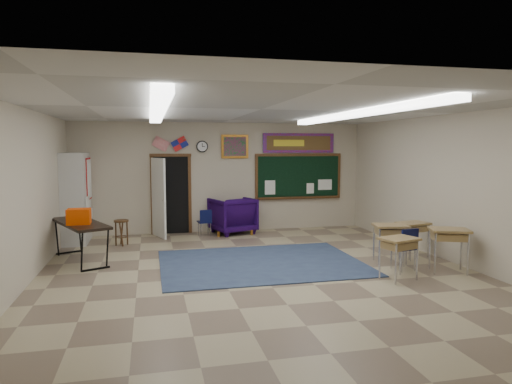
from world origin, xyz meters
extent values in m
plane|color=tan|center=(0.00, 0.00, 0.00)|extent=(9.00, 9.00, 0.00)
cube|color=#B4AB92|center=(0.00, 4.50, 1.50)|extent=(8.00, 0.04, 3.00)
cube|color=#B4AB92|center=(0.00, -4.50, 1.50)|extent=(8.00, 0.04, 3.00)
cube|color=#B4AB92|center=(-4.00, 0.00, 1.50)|extent=(0.04, 9.00, 3.00)
cube|color=#B4AB92|center=(4.00, 0.00, 1.50)|extent=(0.04, 9.00, 3.00)
cube|color=silver|center=(0.00, 0.00, 3.00)|extent=(8.00, 9.00, 0.04)
cube|color=#32435F|center=(0.20, 0.80, 0.01)|extent=(4.00, 3.00, 0.02)
cube|color=black|center=(-1.40, 4.49, 1.05)|extent=(0.95, 0.04, 2.10)
cube|color=silver|center=(-1.75, 4.05, 1.03)|extent=(0.35, 0.86, 2.05)
cube|color=#503017|center=(2.20, 4.47, 1.50)|extent=(2.55, 0.05, 1.30)
cube|color=black|center=(2.20, 4.46, 1.50)|extent=(2.40, 0.03, 1.15)
cube|color=#503017|center=(2.20, 4.41, 0.90)|extent=(2.40, 0.12, 0.04)
cube|color=red|center=(2.20, 4.47, 2.45)|extent=(2.10, 0.04, 0.55)
cube|color=brown|center=(2.20, 4.46, 2.45)|extent=(1.90, 0.03, 0.40)
cube|color=#9B601E|center=(0.35, 4.47, 2.35)|extent=(0.75, 0.05, 0.65)
cube|color=#A51466|center=(0.35, 4.46, 2.35)|extent=(0.62, 0.03, 0.52)
cylinder|color=black|center=(-0.55, 4.47, 2.35)|extent=(0.32, 0.05, 0.32)
cylinder|color=white|center=(-0.55, 4.45, 2.35)|extent=(0.26, 0.02, 0.26)
cube|color=#BCBCB6|center=(-3.72, 3.85, 1.10)|extent=(0.55, 1.25, 2.20)
imported|color=#180536|center=(0.22, 4.15, 0.49)|extent=(1.32, 1.34, 0.98)
cube|color=olive|center=(2.76, 0.28, 0.76)|extent=(0.73, 0.60, 0.04)
cube|color=olive|center=(2.76, 0.28, 0.65)|extent=(0.63, 0.51, 0.13)
cube|color=olive|center=(3.48, 0.61, 0.72)|extent=(0.70, 0.58, 0.04)
cube|color=olive|center=(3.48, 0.61, 0.62)|extent=(0.60, 0.49, 0.12)
cube|color=olive|center=(2.28, -0.86, 0.73)|extent=(0.74, 0.63, 0.04)
cube|color=olive|center=(2.28, -0.86, 0.63)|extent=(0.63, 0.54, 0.13)
cube|color=olive|center=(3.45, -0.63, 0.80)|extent=(0.82, 0.73, 0.05)
cube|color=olive|center=(3.45, -0.63, 0.69)|extent=(0.71, 0.62, 0.14)
cube|color=black|center=(-3.36, 1.82, 0.79)|extent=(1.41, 2.06, 0.05)
cube|color=#EB3804|center=(-3.34, 1.54, 0.97)|extent=(0.44, 0.33, 0.31)
cylinder|color=#4C3116|center=(-2.64, 3.21, 0.59)|extent=(0.34, 0.34, 0.04)
torus|color=#4C3116|center=(-2.64, 3.21, 0.20)|extent=(0.28, 0.28, 0.02)
camera|label=1|loc=(-1.95, -7.94, 2.33)|focal=32.00mm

